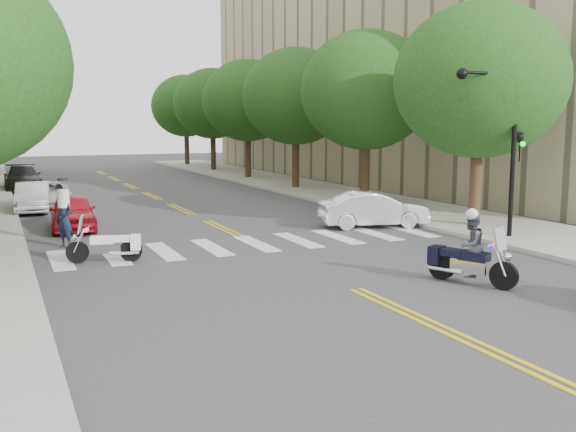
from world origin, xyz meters
TOP-DOWN VIEW (x-y plane):
  - ground at (0.00, 0.00)m, footprint 140.00×140.00m
  - sidewalk_right at (9.50, 22.00)m, footprint 5.00×60.00m
  - building_right at (26.00, 26.00)m, footprint 26.00×44.00m
  - tree_r_0 at (8.80, 6.00)m, footprint 6.40×6.40m
  - tree_r_1 at (8.80, 14.00)m, footprint 6.40×6.40m
  - tree_r_2 at (8.80, 22.00)m, footprint 6.40×6.40m
  - tree_r_3 at (8.80, 30.00)m, footprint 6.40×6.40m
  - tree_r_4 at (8.80, 38.00)m, footprint 6.40×6.40m
  - tree_r_5 at (8.80, 46.00)m, footprint 6.40×6.40m
  - traffic_signal_pole at (7.72, 3.50)m, footprint 2.82×0.42m
  - motorcycle_police at (2.86, -0.68)m, footprint 1.22×2.24m
  - motorcycle_parked at (-4.86, 5.64)m, footprint 2.12×0.86m
  - officer_standing at (-5.84, 8.50)m, footprint 0.74×0.79m
  - convertible at (5.45, 7.85)m, footprint 4.40×2.42m
  - parked_car_a at (-5.20, 12.11)m, footprint 1.90×4.07m
  - parked_car_b at (-6.30, 17.95)m, footprint 1.75×4.14m
  - parked_car_c at (-5.47, 19.50)m, footprint 2.17×4.39m
  - parked_car_d at (-6.30, 28.50)m, footprint 2.07×5.05m
  - parked_car_e at (-6.09, 29.50)m, footprint 1.64×3.98m

SIDE VIEW (x-z plane):
  - ground at x=0.00m, z-range 0.00..0.00m
  - sidewalk_right at x=9.50m, z-range 0.00..0.15m
  - motorcycle_parked at x=-4.86m, z-range -0.21..1.18m
  - parked_car_c at x=-5.47m, z-range 0.00..1.20m
  - parked_car_b at x=-6.30m, z-range 0.00..1.33m
  - parked_car_e at x=-6.09m, z-range 0.00..1.35m
  - parked_car_a at x=-5.20m, z-range 0.00..1.35m
  - convertible at x=5.45m, z-range 0.00..1.38m
  - parked_car_d at x=-6.30m, z-range 0.00..1.46m
  - motorcycle_police at x=2.86m, z-range -0.11..1.81m
  - officer_standing at x=-5.84m, z-range 0.00..1.82m
  - traffic_signal_pole at x=7.72m, z-range 0.72..6.72m
  - tree_r_0 at x=8.80m, z-range 1.33..9.78m
  - tree_r_1 at x=8.80m, z-range 1.33..9.78m
  - tree_r_2 at x=8.80m, z-range 1.33..9.78m
  - tree_r_3 at x=8.80m, z-range 1.33..9.78m
  - tree_r_4 at x=8.80m, z-range 1.33..9.78m
  - tree_r_5 at x=8.80m, z-range 1.33..9.78m
  - building_right at x=26.00m, z-range 0.00..22.00m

